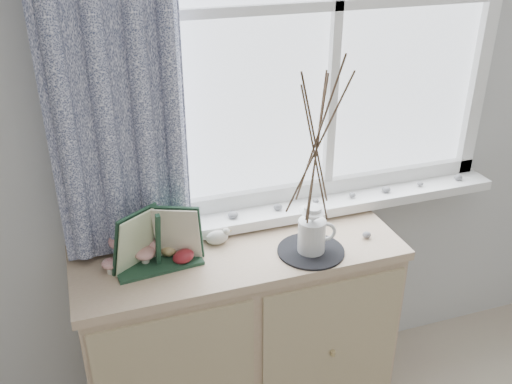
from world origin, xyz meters
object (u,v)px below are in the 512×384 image
(twig_pitcher, at_px, (317,141))
(botanical_book, at_px, (159,242))
(sideboard, at_px, (241,339))
(toadstool_cluster, at_px, (134,245))

(twig_pitcher, bearing_deg, botanical_book, -166.53)
(sideboard, relative_size, toadstool_cluster, 5.17)
(toadstool_cluster, height_order, twig_pitcher, twig_pitcher)
(sideboard, relative_size, botanical_book, 3.50)
(sideboard, xyz_separation_m, twig_pitcher, (0.24, -0.10, 0.86))
(botanical_book, relative_size, twig_pitcher, 0.46)
(botanical_book, bearing_deg, toadstool_cluster, 119.09)
(toadstool_cluster, bearing_deg, twig_pitcher, -14.40)
(botanical_book, relative_size, toadstool_cluster, 1.48)
(sideboard, distance_m, twig_pitcher, 0.89)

